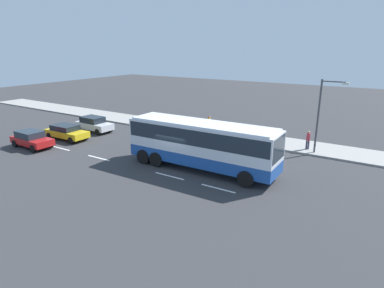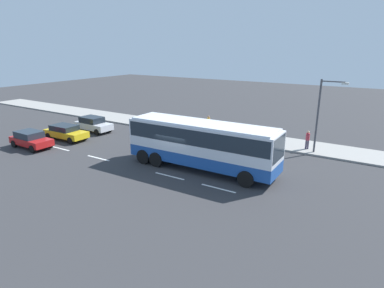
# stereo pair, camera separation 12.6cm
# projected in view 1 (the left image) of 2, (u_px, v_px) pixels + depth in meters

# --- Properties ---
(ground_plane) EXTENTS (120.00, 120.00, 0.00)m
(ground_plane) POSITION_uv_depth(u_px,v_px,m) (178.00, 166.00, 24.16)
(ground_plane) COLOR #333335
(sidewalk_curb) EXTENTS (80.00, 4.00, 0.15)m
(sidewalk_curb) POSITION_uv_depth(u_px,v_px,m) (235.00, 136.00, 31.97)
(sidewalk_curb) COLOR gray
(sidewalk_curb) RESTS_ON ground_plane
(lane_centreline) EXTENTS (23.95, 0.16, 0.01)m
(lane_centreline) POSITION_uv_depth(u_px,v_px,m) (103.00, 159.00, 25.65)
(lane_centreline) COLOR white
(lane_centreline) RESTS_ON ground_plane
(coach_bus) EXTENTS (11.10, 2.93, 3.46)m
(coach_bus) POSITION_uv_depth(u_px,v_px,m) (202.00, 141.00, 22.89)
(coach_bus) COLOR #1E4C9E
(coach_bus) RESTS_ON ground_plane
(car_silver_hatch) EXTENTS (4.23, 1.97, 1.55)m
(car_silver_hatch) POSITION_uv_depth(u_px,v_px,m) (94.00, 124.00, 33.75)
(car_silver_hatch) COLOR silver
(car_silver_hatch) RESTS_ON ground_plane
(car_red_compact) EXTENTS (4.09, 1.90, 1.45)m
(car_red_compact) POSITION_uv_depth(u_px,v_px,m) (31.00, 139.00, 28.44)
(car_red_compact) COLOR #B21919
(car_red_compact) RESTS_ON ground_plane
(car_yellow_taxi) EXTENTS (4.44, 1.98, 1.39)m
(car_yellow_taxi) POSITION_uv_depth(u_px,v_px,m) (66.00, 132.00, 30.87)
(car_yellow_taxi) COLOR gold
(car_yellow_taxi) RESTS_ON ground_plane
(pedestrian_near_curb) EXTENTS (0.32, 0.32, 1.59)m
(pedestrian_near_curb) POSITION_uv_depth(u_px,v_px,m) (209.00, 122.00, 33.28)
(pedestrian_near_curb) COLOR brown
(pedestrian_near_curb) RESTS_ON sidewalk_curb
(pedestrian_at_crossing) EXTENTS (0.32, 0.32, 1.59)m
(pedestrian_at_crossing) POSITION_uv_depth(u_px,v_px,m) (308.00, 139.00, 27.36)
(pedestrian_at_crossing) COLOR #38334C
(pedestrian_at_crossing) RESTS_ON sidewalk_curb
(street_lamp) EXTENTS (2.04, 0.24, 5.95)m
(street_lamp) POSITION_uv_depth(u_px,v_px,m) (322.00, 111.00, 25.71)
(street_lamp) COLOR #47474C
(street_lamp) RESTS_ON sidewalk_curb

